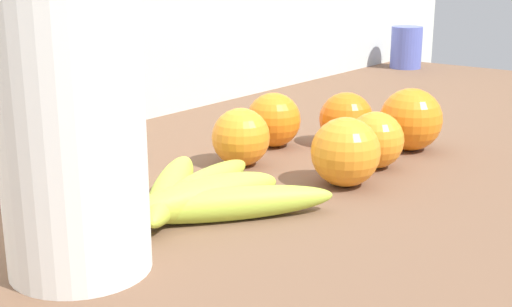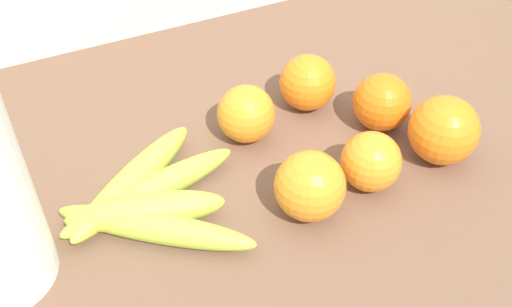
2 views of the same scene
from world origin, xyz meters
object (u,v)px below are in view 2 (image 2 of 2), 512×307
object	(u,v)px
banana_bunch	(146,201)
orange_back_right	(246,114)
orange_right	(382,102)
orange_center	(371,162)
orange_front	(444,130)
orange_far_right	(310,186)
orange_back_left	(308,83)

from	to	relation	value
banana_bunch	orange_back_right	size ratio (longest dim) A/B	3.17
orange_right	orange_center	bearing A→B (deg)	-129.63
orange_front	orange_center	world-z (taller)	orange_front
orange_center	banana_bunch	bearing A→B (deg)	165.40
orange_back_right	orange_far_right	bearing A→B (deg)	-85.46
banana_bunch	orange_back_right	distance (m)	0.17
orange_far_right	orange_front	xyz separation A→B (m)	(0.18, 0.01, 0.00)
orange_front	orange_back_left	bearing A→B (deg)	122.49
orange_back_left	orange_front	xyz separation A→B (m)	(0.10, -0.15, 0.00)
banana_bunch	orange_front	size ratio (longest dim) A/B	2.75
orange_back_left	orange_front	size ratio (longest dim) A/B	0.89
orange_right	orange_front	bearing A→B (deg)	-67.63
orange_far_right	orange_back_right	world-z (taller)	orange_far_right
orange_front	orange_right	bearing A→B (deg)	112.37
orange_right	orange_back_right	size ratio (longest dim) A/B	1.02
banana_bunch	orange_back_left	bearing A→B (deg)	20.47
orange_far_right	orange_center	size ratio (longest dim) A/B	1.13
orange_right	orange_back_left	world-z (taller)	same
orange_back_right	orange_center	world-z (taller)	orange_back_right
orange_front	orange_center	bearing A→B (deg)	-178.08
orange_back_right	orange_center	distance (m)	0.16
orange_far_right	orange_front	distance (m)	0.19
orange_back_right	orange_right	bearing A→B (deg)	-17.46
banana_bunch	orange_center	world-z (taller)	orange_center
orange_front	orange_center	distance (m)	0.10
orange_right	orange_front	size ratio (longest dim) A/B	0.88
banana_bunch	orange_back_right	bearing A→B (deg)	24.76
banana_bunch	orange_center	xyz separation A→B (m)	(0.25, -0.06, 0.02)
orange_front	orange_center	xyz separation A→B (m)	(-0.10, -0.00, -0.01)
orange_back_right	orange_front	world-z (taller)	orange_front
banana_bunch	orange_back_left	size ratio (longest dim) A/B	3.10
orange_right	orange_far_right	xyz separation A→B (m)	(-0.15, -0.09, 0.00)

